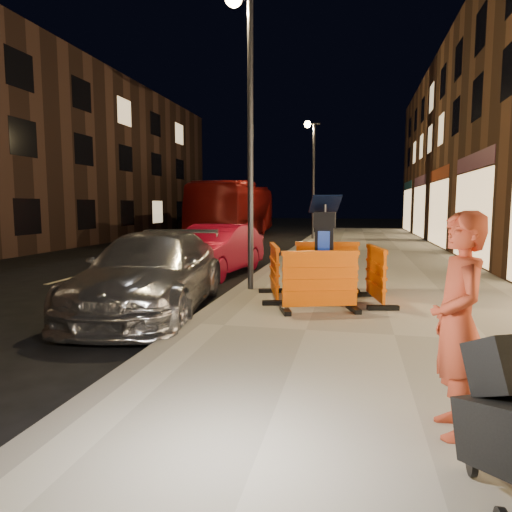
% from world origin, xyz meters
% --- Properties ---
extents(ground_plane, '(120.00, 120.00, 0.00)m').
position_xyz_m(ground_plane, '(0.00, 0.00, 0.00)').
color(ground_plane, black).
rests_on(ground_plane, ground).
extents(sidewalk, '(6.00, 60.00, 0.15)m').
position_xyz_m(sidewalk, '(3.00, 0.00, 0.07)').
color(sidewalk, '#99968B').
rests_on(sidewalk, ground).
extents(kerb, '(0.30, 60.00, 0.15)m').
position_xyz_m(kerb, '(0.00, 0.00, 0.07)').
color(kerb, slate).
rests_on(kerb, ground).
extents(parking_kiosk, '(0.71, 0.71, 1.87)m').
position_xyz_m(parking_kiosk, '(1.87, 2.12, 1.09)').
color(parking_kiosk, black).
rests_on(parking_kiosk, sidewalk).
extents(barrier_front, '(1.45, 0.94, 1.05)m').
position_xyz_m(barrier_front, '(1.87, 1.17, 0.67)').
color(barrier_front, '#FF6307').
rests_on(barrier_front, sidewalk).
extents(barrier_back, '(1.42, 0.77, 1.05)m').
position_xyz_m(barrier_back, '(1.87, 3.07, 0.67)').
color(barrier_back, '#FF6307').
rests_on(barrier_back, sidewalk).
extents(barrier_kerbside, '(0.88, 1.44, 1.05)m').
position_xyz_m(barrier_kerbside, '(0.92, 2.12, 0.67)').
color(barrier_kerbside, '#FF6307').
rests_on(barrier_kerbside, sidewalk).
extents(barrier_bldgside, '(0.80, 1.42, 1.05)m').
position_xyz_m(barrier_bldgside, '(2.82, 2.12, 0.67)').
color(barrier_bldgside, '#FF6307').
rests_on(barrier_bldgside, sidewalk).
extents(car_silver, '(2.67, 5.20, 1.44)m').
position_xyz_m(car_silver, '(-1.21, 1.23, 0.00)').
color(car_silver, '#ABABB0').
rests_on(car_silver, ground).
extents(car_red, '(1.98, 4.44, 1.41)m').
position_xyz_m(car_red, '(-1.38, 5.67, 0.00)').
color(car_red, maroon).
rests_on(car_red, ground).
extents(bus_doubledecker, '(3.16, 11.93, 3.30)m').
position_xyz_m(bus_doubledecker, '(-4.68, 20.60, 0.00)').
color(bus_doubledecker, maroon).
rests_on(bus_doubledecker, ground).
extents(man, '(0.47, 0.67, 1.77)m').
position_xyz_m(man, '(3.22, -2.75, 1.03)').
color(man, '#A93A22').
rests_on(man, sidewalk).
extents(street_lamp_mid, '(0.12, 0.12, 6.00)m').
position_xyz_m(street_lamp_mid, '(0.25, 3.00, 3.15)').
color(street_lamp_mid, '#3F3F44').
rests_on(street_lamp_mid, sidewalk).
extents(street_lamp_far, '(0.12, 0.12, 6.00)m').
position_xyz_m(street_lamp_far, '(0.25, 18.00, 3.15)').
color(street_lamp_far, '#3F3F44').
rests_on(street_lamp_far, sidewalk).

